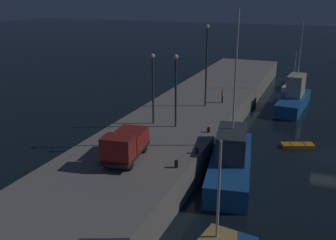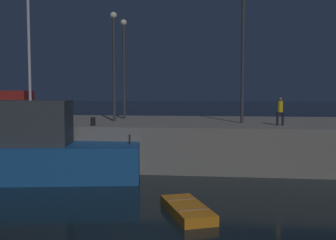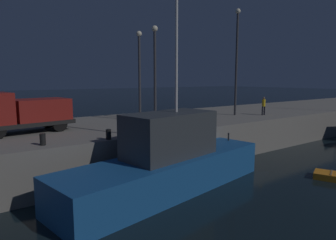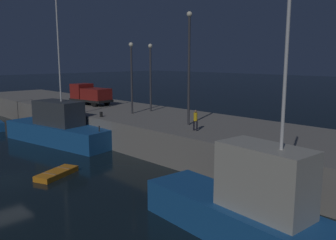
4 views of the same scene
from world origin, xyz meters
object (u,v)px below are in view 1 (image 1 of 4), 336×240
Objects in this scene: fishing_boat_white at (231,160)px; lamp_post_central at (207,60)px; utility_truck at (125,145)px; lamp_post_west at (176,85)px; rowboat_white_mid at (298,145)px; fishing_boat_blue at (294,98)px; fishing_boat_orange at (293,84)px; bollard_central at (176,164)px; bollard_west at (209,130)px; bollard_east at (197,150)px; lamp_post_east at (153,83)px; dockworker at (222,95)px.

fishing_boat_white is 14.42m from lamp_post_central.
lamp_post_west is at bearing -4.88° from utility_truck.
rowboat_white_mid is at bearing -63.42° from lamp_post_west.
fishing_boat_blue reaches higher than utility_truck.
bollard_central is (-41.36, 4.77, 2.25)m from fishing_boat_orange.
bollard_west is at bearing -161.16° from lamp_post_central.
lamp_post_west is (3.39, 6.33, 5.28)m from fishing_boat_white.
fishing_boat_white is 1.52× the size of lamp_post_central.
rowboat_white_mid is 13.37m from lamp_post_central.
bollard_central reaches higher than bollard_west.
lamp_post_west is 1.24× the size of utility_truck.
utility_truck reaches higher than bollard_central.
lamp_post_central is 16.50× the size of bollard_east.
fishing_boat_white is (-23.42, 3.08, -0.04)m from fishing_boat_blue.
fishing_boat_orange is 14.47× the size of bollard_central.
rowboat_white_mid is 7.23× the size of bollard_west.
lamp_post_east reaches higher than rowboat_white_mid.
rowboat_white_mid is 19.18m from utility_truck.
fishing_boat_blue is 1.41× the size of fishing_boat_orange.
fishing_boat_blue is 1.28× the size of lamp_post_central.
lamp_post_east is (-19.93, 11.82, 5.20)m from fishing_boat_blue.
fishing_boat_blue is 16.12m from lamp_post_central.
lamp_post_east is (0.10, 2.41, -0.04)m from lamp_post_west.
lamp_post_central is (11.55, 5.80, 6.39)m from fishing_boat_white.
bollard_central is (-19.05, -1.42, -0.63)m from dockworker.
dockworker is 10.72m from bollard_west.
lamp_post_west is 8.25m from lamp_post_central.
dockworker is at bearing 4.26° from bollard_central.
fishing_boat_blue is 1.67× the size of lamp_post_west.
bollard_central is 1.04× the size of bollard_east.
fishing_boat_white reaches higher than rowboat_white_mid.
lamp_post_central is (-24.37, 7.66, 7.23)m from fishing_boat_orange.
fishing_boat_blue is at bearing -174.46° from fishing_boat_orange.
fishing_boat_orange is (12.50, 1.21, -0.89)m from fishing_boat_blue.
bollard_west is (-0.48, -5.85, -3.88)m from lamp_post_east.
fishing_boat_white is 1.98× the size of lamp_post_west.
utility_truck is 5.90m from bollard_east.
utility_truck is at bearing 171.79° from dockworker.
lamp_post_west reaches higher than bollard_east.
bollard_central is at bearing 179.87° from bollard_west.
lamp_post_east is at bearing 68.21° from fishing_boat_white.
lamp_post_west is 5.23m from bollard_west.
fishing_boat_blue reaches higher than bollard_central.
bollard_west is 5.28m from bollard_east.
fishing_boat_white is 1.67× the size of fishing_boat_orange.
fishing_boat_orange is at bearing -6.28° from bollard_east.
fishing_boat_white reaches higher than bollard_central.
bollard_east is at bearing -144.56° from lamp_post_west.
fishing_boat_blue is at bearing -30.67° from lamp_post_east.
bollard_east is at bearing 133.74° from fishing_boat_white.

